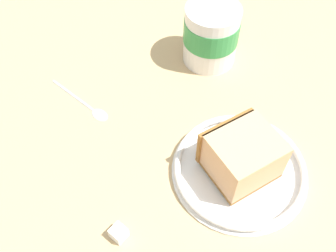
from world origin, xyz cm
name	(u,v)px	position (x,y,z in cm)	size (l,w,h in cm)	color
ground_plane	(164,147)	(0.00, 0.00, -1.99)	(145.23, 145.23, 3.98)	tan
small_plate	(239,172)	(-11.90, 0.40, 0.85)	(18.99, 18.99, 1.74)	white
cake_slice	(241,157)	(-11.66, 0.26, 4.23)	(11.56, 11.68, 6.77)	#9E662D
tea_mug	(211,33)	(1.41, -19.17, 5.52)	(9.16, 11.58, 10.34)	white
teaspoon	(90,107)	(13.26, 0.05, 0.35)	(12.59, 3.99, 0.80)	silver
sugar_cube	(119,233)	(-1.86, 15.66, 0.94)	(1.87, 1.87, 1.87)	white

